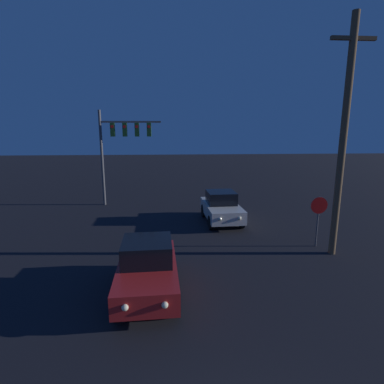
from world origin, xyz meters
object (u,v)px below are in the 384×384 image
car_near (147,268)px  car_far (221,207)px  stop_sign (318,212)px  utility_pole (343,137)px  traffic_signal_mast (120,140)px

car_near → car_far: (3.60, 7.32, 0.00)m
car_near → car_far: 8.16m
stop_sign → utility_pole: bearing=-69.7°
car_near → traffic_signal_mast: 12.60m
car_near → car_far: size_ratio=1.00×
car_far → utility_pole: size_ratio=0.43×
traffic_signal_mast → utility_pole: size_ratio=0.68×
car_far → utility_pole: 7.34m
car_far → stop_sign: (3.65, -3.91, 0.74)m
traffic_signal_mast → stop_sign: 13.24m
stop_sign → utility_pole: 3.37m
car_near → stop_sign: 8.04m
stop_sign → utility_pole: (0.30, -0.82, 3.26)m
car_far → traffic_signal_mast: 8.45m
stop_sign → traffic_signal_mast: bearing=139.6°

